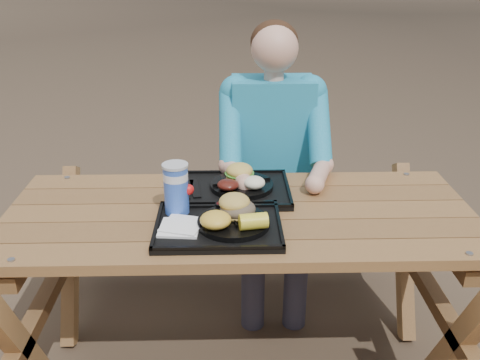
{
  "coord_description": "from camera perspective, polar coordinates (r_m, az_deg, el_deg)",
  "views": [
    {
      "loc": [
        -0.05,
        -1.83,
        1.68
      ],
      "look_at": [
        0.0,
        0.0,
        0.88
      ],
      "focal_mm": 40.0,
      "sensor_mm": 36.0,
      "label": 1
    }
  ],
  "objects": [
    {
      "name": "cutlery_far",
      "position": [
        2.2,
        -4.8,
        -0.89
      ],
      "size": [
        0.06,
        0.18,
        0.01
      ],
      "primitive_type": "cube",
      "rotation": [
        0.0,
        0.0,
        0.15
      ],
      "color": "black",
      "rests_on": "tray_far"
    },
    {
      "name": "napkin_stack",
      "position": [
        1.9,
        -6.46,
        -5.0
      ],
      "size": [
        0.15,
        0.15,
        0.02
      ],
      "primitive_type": "cube",
      "rotation": [
        0.0,
        0.0,
        -0.09
      ],
      "color": "white",
      "rests_on": "tray_near"
    },
    {
      "name": "picnic_table",
      "position": [
        2.25,
        0.0,
        -11.86
      ],
      "size": [
        1.8,
        1.49,
        0.75
      ],
      "primitive_type": null,
      "color": "#999999",
      "rests_on": "ground"
    },
    {
      "name": "tray_far",
      "position": [
        2.2,
        -0.58,
        -1.16
      ],
      "size": [
        0.45,
        0.35,
        0.02
      ],
      "primitive_type": "cube",
      "color": "black",
      "rests_on": "picnic_table"
    },
    {
      "name": "tray_near",
      "position": [
        1.92,
        -2.33,
        -5.02
      ],
      "size": [
        0.45,
        0.35,
        0.02
      ],
      "primitive_type": "cube",
      "color": "black",
      "rests_on": "picnic_table"
    },
    {
      "name": "potato_salad",
      "position": [
        2.14,
        1.53,
        -0.27
      ],
      "size": [
        0.09,
        0.09,
        0.05
      ],
      "primitive_type": "ellipsoid",
      "color": "white",
      "rests_on": "plate_far"
    },
    {
      "name": "burger",
      "position": [
        2.22,
        -0.06,
        1.35
      ],
      "size": [
        0.11,
        0.11,
        0.1
      ],
      "primitive_type": null,
      "color": "#DEB64E",
      "rests_on": "plate_far"
    },
    {
      "name": "condiment_mustard",
      "position": [
        2.03,
        -0.58,
        -2.55
      ],
      "size": [
        0.05,
        0.05,
        0.03
      ],
      "primitive_type": "cylinder",
      "color": "gold",
      "rests_on": "tray_near"
    },
    {
      "name": "mac_cheese",
      "position": [
        1.85,
        -2.62,
        -4.27
      ],
      "size": [
        0.11,
        0.11,
        0.05
      ],
      "primitive_type": "ellipsoid",
      "color": "yellow",
      "rests_on": "plate_near"
    },
    {
      "name": "corn_cob",
      "position": [
        1.84,
        1.44,
        -4.43
      ],
      "size": [
        0.11,
        0.11,
        0.06
      ],
      "primitive_type": null,
      "rotation": [
        0.0,
        0.0,
        0.17
      ],
      "color": "yellow",
      "rests_on": "plate_near"
    },
    {
      "name": "soda_cup",
      "position": [
        1.98,
        -6.82,
        -1.03
      ],
      "size": [
        0.09,
        0.09,
        0.18
      ],
      "primitive_type": "cylinder",
      "color": "#1845BA",
      "rests_on": "tray_near"
    },
    {
      "name": "plate_far",
      "position": [
        2.2,
        0.19,
        -0.57
      ],
      "size": [
        0.26,
        0.26,
        0.02
      ],
      "primitive_type": "cylinder",
      "color": "black",
      "rests_on": "tray_far"
    },
    {
      "name": "condiment_bbq",
      "position": [
        2.01,
        -1.97,
        -2.85
      ],
      "size": [
        0.05,
        0.05,
        0.03
      ],
      "primitive_type": "cylinder",
      "color": "black",
      "rests_on": "tray_near"
    },
    {
      "name": "plate_near",
      "position": [
        1.91,
        -0.68,
        -4.55
      ],
      "size": [
        0.26,
        0.26,
        0.02
      ],
      "primitive_type": "cylinder",
      "color": "black",
      "rests_on": "tray_near"
    },
    {
      "name": "baked_beans",
      "position": [
        2.13,
        -1.29,
        -0.51
      ],
      "size": [
        0.09,
        0.09,
        0.04
      ],
      "primitive_type": "ellipsoid",
      "color": "#4D160F",
      "rests_on": "plate_far"
    },
    {
      "name": "diner",
      "position": [
        2.62,
        3.36,
        0.18
      ],
      "size": [
        0.48,
        0.84,
        1.28
      ],
      "primitive_type": null,
      "color": "teal",
      "rests_on": "ground"
    },
    {
      "name": "sandwich",
      "position": [
        1.91,
        -0.24,
        -2.12
      ],
      "size": [
        0.12,
        0.12,
        0.12
      ],
      "primitive_type": null,
      "color": "gold",
      "rests_on": "plate_near"
    }
  ]
}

